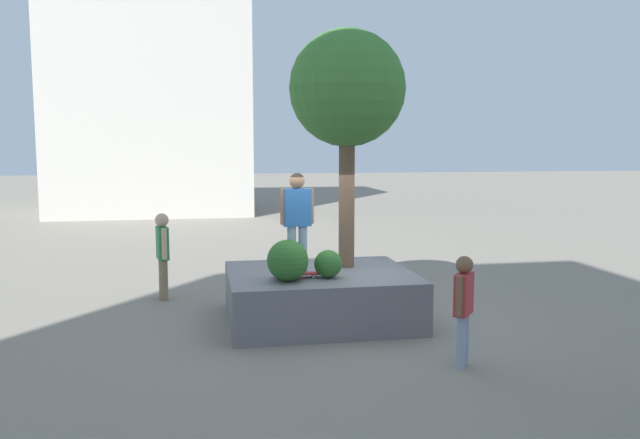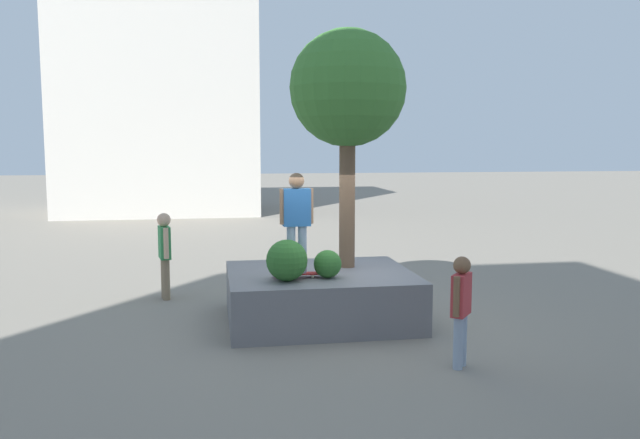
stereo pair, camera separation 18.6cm
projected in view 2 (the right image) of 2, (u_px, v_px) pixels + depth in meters
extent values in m
plane|color=gray|center=(339.00, 321.00, 10.95)|extent=(120.00, 120.00, 0.00)
cube|color=slate|center=(320.00, 296.00, 10.98)|extent=(3.12, 2.61, 0.86)
cylinder|color=brown|center=(347.00, 195.00, 11.23)|extent=(0.28, 0.28, 2.58)
sphere|color=#3D7A33|center=(348.00, 88.00, 11.02)|extent=(2.03, 2.03, 2.03)
sphere|color=#2D6628|center=(328.00, 264.00, 10.40)|extent=(0.46, 0.46, 0.46)
sphere|color=#2D6628|center=(287.00, 260.00, 10.15)|extent=(0.66, 0.66, 0.66)
cube|color=#A51E1E|center=(297.00, 274.00, 10.45)|extent=(0.82, 0.28, 0.02)
sphere|color=beige|center=(281.00, 277.00, 10.35)|extent=(0.06, 0.06, 0.06)
sphere|color=beige|center=(281.00, 275.00, 10.51)|extent=(0.06, 0.06, 0.06)
sphere|color=beige|center=(313.00, 276.00, 10.39)|extent=(0.06, 0.06, 0.06)
sphere|color=beige|center=(312.00, 274.00, 10.55)|extent=(0.06, 0.06, 0.06)
cylinder|color=#8C9EB7|center=(302.00, 249.00, 10.42)|extent=(0.14, 0.14, 0.78)
cylinder|color=#8C9EB7|center=(291.00, 250.00, 10.38)|extent=(0.14, 0.14, 0.78)
cube|color=#2D6BB2|center=(297.00, 207.00, 10.32)|extent=(0.45, 0.21, 0.61)
cylinder|color=#9E7251|center=(311.00, 206.00, 10.37)|extent=(0.09, 0.09, 0.57)
cylinder|color=#9E7251|center=(283.00, 207.00, 10.27)|extent=(0.09, 0.09, 0.57)
sphere|color=#9E7251|center=(296.00, 181.00, 10.27)|extent=(0.25, 0.25, 0.25)
cylinder|color=#847056|center=(166.00, 280.00, 12.45)|extent=(0.15, 0.15, 0.81)
cylinder|color=#847056|center=(165.00, 278.00, 12.63)|extent=(0.15, 0.15, 0.81)
cube|color=#338C4C|center=(164.00, 242.00, 12.46)|extent=(0.28, 0.48, 0.63)
cylinder|color=#D8AD8C|center=(166.00, 243.00, 12.24)|extent=(0.10, 0.10, 0.60)
cylinder|color=#D8AD8C|center=(163.00, 240.00, 12.68)|extent=(0.10, 0.10, 0.60)
sphere|color=#D8AD8C|center=(164.00, 220.00, 12.41)|extent=(0.26, 0.26, 0.26)
cylinder|color=#8C9EB7|center=(458.00, 343.00, 8.58)|extent=(0.13, 0.13, 0.72)
cylinder|color=#8C9EB7|center=(462.00, 340.00, 8.73)|extent=(0.13, 0.13, 0.72)
cube|color=#B23338|center=(461.00, 295.00, 8.58)|extent=(0.39, 0.43, 0.57)
cylinder|color=brown|center=(457.00, 297.00, 8.39)|extent=(0.09, 0.09, 0.54)
cylinder|color=brown|center=(466.00, 290.00, 8.76)|extent=(0.09, 0.09, 0.54)
sphere|color=brown|center=(462.00, 265.00, 8.53)|extent=(0.24, 0.24, 0.24)
cube|color=beige|center=(158.00, 47.00, 28.52)|extent=(8.55, 6.26, 14.80)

